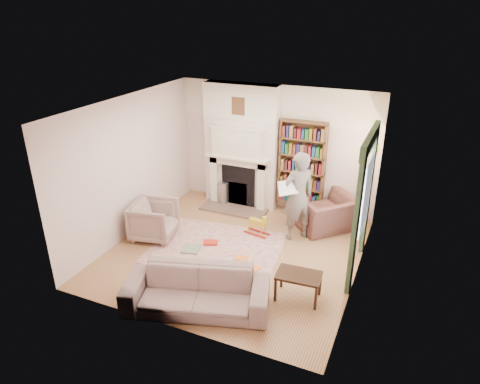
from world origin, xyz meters
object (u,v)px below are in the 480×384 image
at_px(paraffin_heater, 223,193).
at_px(man_reading, 298,196).
at_px(armchair_reading, 326,213).
at_px(armchair_left, 154,220).
at_px(sofa, 197,290).
at_px(bookcase, 302,164).
at_px(rocking_horse, 257,225).
at_px(coffee_table, 298,286).

bearing_deg(paraffin_heater, man_reading, -22.22).
relative_size(armchair_reading, man_reading, 0.62).
bearing_deg(armchair_left, sofa, -142.89).
distance_m(armchair_reading, man_reading, 0.93).
height_order(bookcase, sofa, bookcase).
bearing_deg(paraffin_heater, sofa, -70.65).
bearing_deg(bookcase, armchair_left, -136.61).
distance_m(sofa, rocking_horse, 2.52).
bearing_deg(sofa, man_reading, 57.13).
bearing_deg(paraffin_heater, bookcase, 9.42).
bearing_deg(coffee_table, armchair_left, 163.09).
distance_m(man_reading, coffee_table, 2.07).
bearing_deg(coffee_table, rocking_horse, 125.37).
bearing_deg(sofa, paraffin_heater, 92.40).
relative_size(armchair_reading, rocking_horse, 2.17).
bearing_deg(sofa, coffee_table, 15.15).
xyz_separation_m(sofa, man_reading, (0.78, 2.72, 0.59)).
bearing_deg(paraffin_heater, armchair_left, -107.17).
distance_m(man_reading, rocking_horse, 1.04).
bearing_deg(coffee_table, sofa, -151.77).
height_order(coffee_table, paraffin_heater, paraffin_heater).
relative_size(armchair_left, coffee_table, 1.19).
bearing_deg(paraffin_heater, coffee_table, -45.84).
height_order(armchair_reading, armchair_left, armchair_left).
height_order(bookcase, man_reading, bookcase).
bearing_deg(coffee_table, man_reading, 103.71).
distance_m(bookcase, paraffin_heater, 2.01).
height_order(coffee_table, rocking_horse, rocking_horse).
bearing_deg(man_reading, armchair_reading, -170.83).
bearing_deg(paraffin_heater, rocking_horse, -39.38).
height_order(bookcase, armchair_reading, bookcase).
bearing_deg(man_reading, sofa, 30.12).
relative_size(man_reading, coffee_table, 2.60).
distance_m(armchair_reading, rocking_horse, 1.46).
xyz_separation_m(armchair_reading, rocking_horse, (-1.21, -0.81, -0.14)).
bearing_deg(armchair_reading, man_reading, 7.81).
relative_size(bookcase, armchair_left, 2.21).
xyz_separation_m(armchair_reading, paraffin_heater, (-2.47, 0.23, -0.09)).
xyz_separation_m(armchair_reading, man_reading, (-0.45, -0.60, 0.54)).
distance_m(armchair_reading, paraffin_heater, 2.49).
distance_m(man_reading, paraffin_heater, 2.28).
xyz_separation_m(bookcase, rocking_horse, (-0.51, -1.33, -0.95)).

